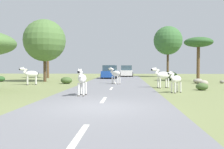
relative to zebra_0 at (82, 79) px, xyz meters
The scene contains 21 objects.
ground_plane 3.96m from the zebra_0, 70.69° to the right, with size 90.00×90.00×0.00m, color olive.
road 3.97m from the zebra_0, 69.88° to the right, with size 6.00×64.00×0.05m, color slate.
lane_markings 4.90m from the zebra_0, 73.97° to the right, with size 0.16×56.00×0.01m.
zebra_0 is the anchor object (origin of this frame).
zebra_1 9.21m from the zebra_0, 81.24° to the left, with size 1.33×1.25×1.53m.
zebra_2 5.87m from the zebra_0, 21.98° to the left, with size 1.15×1.20×1.39m.
zebra_3 10.14m from the zebra_0, 126.78° to the left, with size 1.55×1.09×1.61m.
zebra_4 7.52m from the zebra_0, 47.29° to the left, with size 1.59×0.97×1.60m.
car_0 19.67m from the zebra_0, 89.39° to the left, with size 2.23×4.44×1.74m.
car_1 26.05m from the zebra_0, 84.70° to the left, with size 2.03×4.34×1.74m.
tree_2 17.71m from the zebra_0, 54.14° to the left, with size 3.07×3.07×4.80m.
tree_3 26.96m from the zebra_0, 70.81° to the left, with size 4.35×4.35×7.77m.
tree_5 14.46m from the zebra_0, 116.50° to the left, with size 4.45×4.45×6.61m.
tree_7 22.66m from the zebra_0, 112.50° to the left, with size 2.81×2.81×4.92m.
bush_0 8.62m from the zebra_0, 27.80° to the left, with size 0.83×0.75×0.50m, color #425B2D.
bush_1 18.47m from the zebra_0, 65.55° to the left, with size 1.72×1.55×1.03m, color #4C7038.
bush_2 16.72m from the zebra_0, 131.74° to the left, with size 1.00×0.90×0.60m, color #2D5628.
bush_3 10.32m from the zebra_0, 108.44° to the left, with size 1.08×0.97×0.65m, color #425B2D.
rock_1 11.83m from the zebra_0, 41.14° to the left, with size 0.69×0.54×0.48m, color #A89E8C.
rock_2 16.00m from the zebra_0, 43.55° to the left, with size 0.43×0.36×0.31m, color gray.
rock_3 14.24m from the zebra_0, 49.38° to the left, with size 0.89×0.83×0.48m, color gray.
Camera 1 is at (1.14, -9.64, 1.65)m, focal length 39.68 mm.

